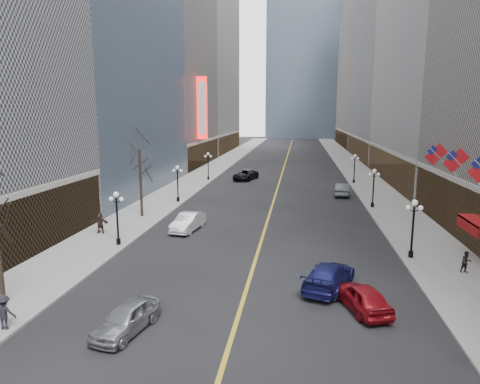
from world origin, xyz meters
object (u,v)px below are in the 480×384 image
(streetlamp_east_2, at_px, (374,184))
(streetlamp_west_3, at_px, (208,163))
(streetlamp_west_1, at_px, (117,213))
(car_sb_near, at_px, (329,276))
(car_nb_mid, at_px, (188,222))
(streetlamp_east_1, at_px, (413,222))
(car_nb_far, at_px, (246,175))
(car_sb_far, at_px, (342,189))
(streetlamp_west_2, at_px, (178,180))
(car_nb_near, at_px, (126,318))
(car_sb_mid, at_px, (362,297))
(streetlamp_east_3, at_px, (355,166))

(streetlamp_east_2, bearing_deg, streetlamp_west_3, 142.67)
(streetlamp_west_1, xyz_separation_m, car_sb_near, (17.00, -6.49, -2.08))
(streetlamp_west_3, bearing_deg, car_nb_mid, -81.47)
(streetlamp_west_3, bearing_deg, streetlamp_east_1, -56.75)
(car_nb_far, relative_size, car_sb_far, 1.18)
(streetlamp_east_1, xyz_separation_m, streetlamp_west_2, (-23.60, 18.00, 0.00))
(car_nb_near, distance_m, car_sb_near, 12.78)
(streetlamp_west_3, height_order, car_sb_far, streetlamp_west_3)
(streetlamp_west_1, bearing_deg, car_sb_near, -20.89)
(streetlamp_east_2, bearing_deg, car_nb_far, 132.01)
(streetlamp_west_3, bearing_deg, streetlamp_west_2, -90.00)
(car_nb_near, relative_size, car_sb_mid, 0.98)
(car_nb_mid, bearing_deg, streetlamp_east_2, 41.86)
(car_nb_far, relative_size, car_sb_near, 1.07)
(streetlamp_east_3, relative_size, streetlamp_west_2, 1.00)
(streetlamp_east_3, height_order, car_sb_near, streetlamp_east_3)
(streetlamp_west_2, bearing_deg, car_nb_far, 72.74)
(streetlamp_west_2, distance_m, car_nb_near, 32.31)
(streetlamp_east_2, xyz_separation_m, car_nb_far, (-17.55, 19.48, -2.06))
(streetlamp_west_2, distance_m, car_sb_near, 29.88)
(streetlamp_west_1, relative_size, streetlamp_west_3, 1.00)
(streetlamp_west_1, bearing_deg, car_sb_mid, -26.76)
(car_nb_far, height_order, car_sb_mid, car_nb_far)
(streetlamp_west_3, relative_size, car_nb_far, 0.75)
(streetlamp_west_1, height_order, car_nb_far, streetlamp_west_1)
(streetlamp_west_2, height_order, car_nb_near, streetlamp_west_2)
(streetlamp_west_1, bearing_deg, streetlamp_west_2, 90.00)
(car_sb_mid, bearing_deg, streetlamp_east_2, -119.64)
(car_sb_near, bearing_deg, streetlamp_east_1, -115.58)
(car_nb_near, distance_m, car_nb_mid, 19.26)
(streetlamp_west_3, height_order, car_sb_near, streetlamp_west_3)
(streetlamp_east_3, bearing_deg, streetlamp_east_1, -90.00)
(streetlamp_west_3, distance_m, car_nb_far, 6.56)
(streetlamp_east_3, distance_m, car_sb_mid, 45.73)
(streetlamp_east_2, relative_size, car_nb_near, 1.01)
(car_nb_far, xyz_separation_m, car_sb_far, (14.75, -11.94, 0.01))
(streetlamp_west_3, xyz_separation_m, car_nb_far, (6.05, 1.48, -2.06))
(streetlamp_west_2, bearing_deg, streetlamp_east_3, 37.33)
(streetlamp_west_2, bearing_deg, streetlamp_east_1, -37.33)
(streetlamp_west_1, relative_size, car_nb_near, 1.01)
(streetlamp_west_2, relative_size, car_sb_mid, 0.99)
(car_sb_mid, bearing_deg, streetlamp_west_1, -46.20)
(streetlamp_west_1, relative_size, car_sb_mid, 0.99)
(streetlamp_east_1, bearing_deg, car_sb_near, -135.51)
(streetlamp_east_3, distance_m, streetlamp_west_2, 29.68)
(car_sb_mid, xyz_separation_m, car_sb_far, (2.13, 34.96, 0.07))
(streetlamp_west_1, bearing_deg, streetlamp_east_3, 56.75)
(car_nb_far, bearing_deg, streetlamp_east_2, -32.78)
(car_nb_near, bearing_deg, streetlamp_east_1, 50.64)
(streetlamp_west_1, height_order, car_sb_near, streetlamp_west_1)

